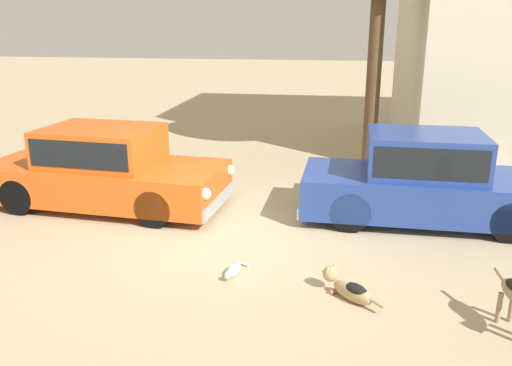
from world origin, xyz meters
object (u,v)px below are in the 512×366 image
stray_dog_spotted (347,287)px  stray_cat (233,270)px  parked_sedan_second (424,179)px  parked_sedan_nearest (105,168)px

stray_dog_spotted → stray_cat: stray_dog_spotted is taller
parked_sedan_second → parked_sedan_nearest: bearing=-177.4°
parked_sedan_nearest → stray_dog_spotted: (4.46, -2.83, -0.58)m
parked_sedan_nearest → stray_cat: (2.92, -2.44, -0.66)m
stray_dog_spotted → stray_cat: (-1.54, 0.39, -0.08)m
parked_sedan_second → stray_dog_spotted: parked_sedan_second is taller
parked_sedan_nearest → stray_cat: parked_sedan_nearest is taller
parked_sedan_second → stray_cat: parked_sedan_second is taller
parked_sedan_nearest → parked_sedan_second: 5.75m
parked_sedan_second → stray_dog_spotted: 3.29m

